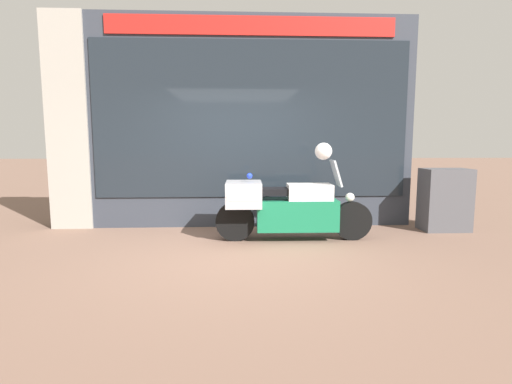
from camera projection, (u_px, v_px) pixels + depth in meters
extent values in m
plane|color=#7A5B4C|center=(233.00, 255.00, 5.44)|extent=(60.00, 60.00, 0.00)
cube|color=#333842|center=(234.00, 123.00, 7.18)|extent=(6.44, 0.40, 3.72)
cube|color=#A39E93|center=(72.00, 123.00, 7.07)|extent=(0.71, 0.55, 3.72)
cube|color=#1E262D|center=(252.00, 120.00, 6.98)|extent=(5.50, 0.02, 2.72)
cube|color=red|center=(252.00, 26.00, 6.77)|extent=(4.95, 0.03, 0.32)
cube|color=slate|center=(249.00, 210.00, 7.41)|extent=(5.28, 0.30, 0.55)
cube|color=silver|center=(249.00, 157.00, 7.42)|extent=(5.28, 0.02, 1.43)
cube|color=beige|center=(249.00, 118.00, 7.19)|extent=(5.28, 0.30, 0.02)
cube|color=black|center=(156.00, 115.00, 7.11)|extent=(0.18, 0.04, 0.05)
cube|color=#195623|center=(249.00, 116.00, 7.19)|extent=(0.18, 0.04, 0.05)
cube|color=navy|center=(340.00, 116.00, 7.27)|extent=(0.18, 0.04, 0.05)
cube|color=orange|center=(181.00, 189.00, 7.23)|extent=(0.19, 0.03, 0.27)
cube|color=red|center=(317.00, 188.00, 7.35)|extent=(0.19, 0.02, 0.27)
cylinder|color=black|center=(352.00, 221.00, 6.25)|extent=(0.60, 0.15, 0.60)
cylinder|color=black|center=(235.00, 221.00, 6.20)|extent=(0.60, 0.15, 0.60)
cube|color=#19754C|center=(297.00, 215.00, 6.21)|extent=(1.25, 0.48, 0.48)
cube|color=white|center=(309.00, 193.00, 6.18)|extent=(0.69, 0.42, 0.27)
cube|color=black|center=(279.00, 191.00, 6.16)|extent=(0.73, 0.36, 0.10)
cube|color=#B7B7BC|center=(244.00, 194.00, 6.15)|extent=(0.55, 0.66, 0.38)
cube|color=white|center=(244.00, 194.00, 6.15)|extent=(0.50, 0.67, 0.11)
cube|color=#B2BCC6|center=(336.00, 173.00, 6.15)|extent=(0.16, 0.32, 0.41)
sphere|color=white|center=(350.00, 197.00, 6.20)|extent=(0.14, 0.14, 0.14)
sphere|color=blue|center=(250.00, 176.00, 6.11)|extent=(0.09, 0.09, 0.09)
cube|color=#4C4C51|center=(445.00, 200.00, 6.88)|extent=(0.78, 0.49, 1.07)
sphere|color=white|center=(323.00, 151.00, 6.10)|extent=(0.26, 0.26, 0.26)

